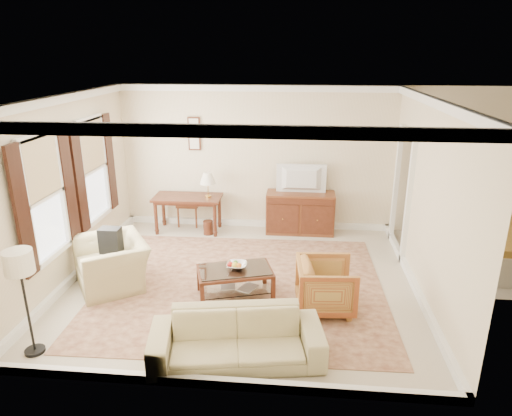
% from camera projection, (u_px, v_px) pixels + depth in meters
% --- Properties ---
extents(room_shell, '(5.51, 5.01, 2.91)m').
position_uv_depth(room_shell, '(240.00, 127.00, 6.54)').
color(room_shell, beige).
rests_on(room_shell, ground).
extents(annex_bedroom, '(3.00, 2.70, 2.90)m').
position_uv_depth(annex_bedroom, '(506.00, 244.00, 7.91)').
color(annex_bedroom, beige).
rests_on(annex_bedroom, ground).
extents(window_front, '(0.12, 1.56, 1.80)m').
position_uv_depth(window_front, '(45.00, 198.00, 6.43)').
color(window_front, '#CCB284').
rests_on(window_front, room_shell).
extents(window_rear, '(0.12, 1.56, 1.80)m').
position_uv_depth(window_rear, '(94.00, 170.00, 7.93)').
color(window_rear, '#CCB284').
rests_on(window_rear, room_shell).
extents(doorway, '(0.10, 1.12, 2.25)m').
position_uv_depth(doorway, '(402.00, 195.00, 8.16)').
color(doorway, white).
rests_on(doorway, room_shell).
extents(rug, '(4.50, 3.89, 0.01)m').
position_uv_depth(rug, '(241.00, 286.00, 7.18)').
color(rug, '#5D2D1F').
rests_on(rug, room_shell).
extents(writing_desk, '(1.35, 0.68, 0.74)m').
position_uv_depth(writing_desk, '(188.00, 202.00, 9.20)').
color(writing_desk, '#522617').
rests_on(writing_desk, room_shell).
extents(desk_chair, '(0.50, 0.50, 1.05)m').
position_uv_depth(desk_chair, '(189.00, 201.00, 9.57)').
color(desk_chair, brown).
rests_on(desk_chair, room_shell).
extents(desk_lamp, '(0.32, 0.32, 0.50)m').
position_uv_depth(desk_lamp, '(208.00, 185.00, 9.05)').
color(desk_lamp, silver).
rests_on(desk_lamp, writing_desk).
extents(framed_prints, '(0.25, 0.04, 0.68)m').
position_uv_depth(framed_prints, '(194.00, 133.00, 9.15)').
color(framed_prints, '#522617').
rests_on(framed_prints, room_shell).
extents(sideboard, '(1.36, 0.52, 0.84)m').
position_uv_depth(sideboard, '(300.00, 213.00, 9.21)').
color(sideboard, brown).
rests_on(sideboard, room_shell).
extents(tv, '(0.94, 0.54, 0.12)m').
position_uv_depth(tv, '(302.00, 170.00, 8.90)').
color(tv, black).
rests_on(tv, sideboard).
extents(coffee_table, '(1.23, 0.93, 0.46)m').
position_uv_depth(coffee_table, '(235.00, 275.00, 6.77)').
color(coffee_table, '#522617').
rests_on(coffee_table, room_shell).
extents(fruit_bowl, '(0.42, 0.42, 0.10)m').
position_uv_depth(fruit_bowl, '(237.00, 265.00, 6.75)').
color(fruit_bowl, silver).
rests_on(fruit_bowl, coffee_table).
extents(book_a, '(0.28, 0.08, 0.38)m').
position_uv_depth(book_a, '(221.00, 285.00, 6.85)').
color(book_a, brown).
rests_on(book_a, coffee_table).
extents(book_b, '(0.26, 0.15, 0.38)m').
position_uv_depth(book_b, '(242.00, 286.00, 6.83)').
color(book_b, brown).
rests_on(book_b, coffee_table).
extents(striped_armchair, '(0.80, 0.84, 0.82)m').
position_uv_depth(striped_armchair, '(326.00, 284.00, 6.42)').
color(striped_armchair, '#964620').
rests_on(striped_armchair, room_shell).
extents(club_armchair, '(1.25, 1.37, 1.00)m').
position_uv_depth(club_armchair, '(111.00, 256.00, 7.08)').
color(club_armchair, tan).
rests_on(club_armchair, room_shell).
extents(backpack, '(0.34, 0.39, 0.40)m').
position_uv_depth(backpack, '(110.00, 239.00, 7.08)').
color(backpack, black).
rests_on(backpack, club_armchair).
extents(sofa, '(2.11, 0.92, 0.80)m').
position_uv_depth(sofa, '(237.00, 331.00, 5.36)').
color(sofa, tan).
rests_on(sofa, room_shell).
extents(floor_lamp, '(0.34, 0.34, 1.36)m').
position_uv_depth(floor_lamp, '(20.00, 270.00, 5.25)').
color(floor_lamp, black).
rests_on(floor_lamp, room_shell).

